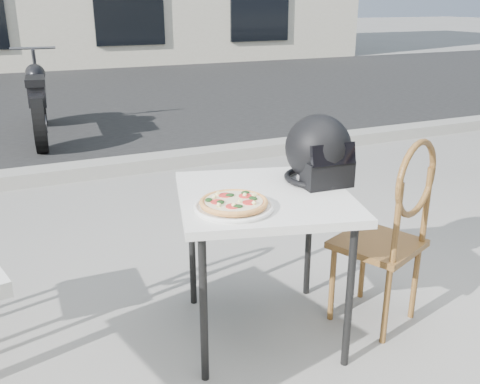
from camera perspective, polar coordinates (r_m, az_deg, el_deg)
name	(u,v)px	position (r m, az deg, el deg)	size (l,w,h in m)	color
ground	(344,344)	(2.58, 10.99, -15.64)	(80.00, 80.00, 0.00)	gray
street_asphalt	(87,99)	(8.89, -15.98, 9.47)	(30.00, 8.00, 0.00)	black
curb	(158,161)	(5.05, -8.72, 3.25)	(30.00, 0.25, 0.12)	gray
cafe_table_main	(264,207)	(2.33, 2.59, -1.57)	(0.89, 0.89, 0.69)	silver
plate	(234,207)	(2.12, -0.67, -1.62)	(0.37, 0.37, 0.02)	white
pizza	(234,202)	(2.12, -0.68, -1.08)	(0.33, 0.33, 0.03)	#E49E53
helmet	(319,152)	(2.45, 8.42, 4.20)	(0.32, 0.33, 0.31)	black
cafe_chair_main	(393,225)	(2.52, 15.98, -3.38)	(0.47, 0.47, 0.93)	brown
motorcycle	(38,100)	(6.47, -20.72, 9.15)	(0.51, 1.95, 0.97)	black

